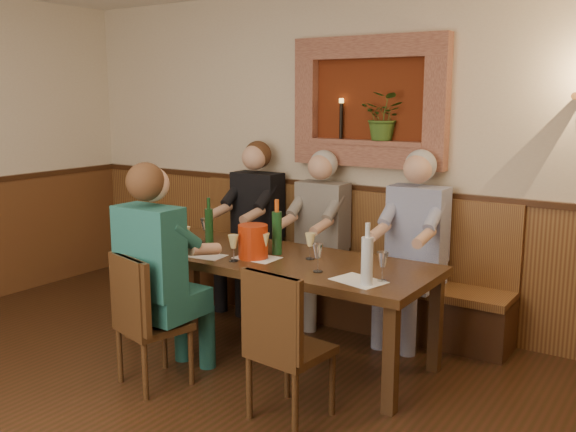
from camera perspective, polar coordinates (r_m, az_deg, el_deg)
name	(u,v)px	position (r m, az deg, el deg)	size (l,w,h in m)	color
room_shell	(42,99)	(3.21, -21.00, 9.67)	(6.04, 6.04, 2.82)	beige
wainscoting	(61,364)	(3.47, -19.53, -12.29)	(6.02, 6.02, 1.15)	#583019
wall_niche	(373,108)	(5.37, 7.54, 9.54)	(1.36, 0.30, 1.06)	#5F220D
dining_table	(273,266)	(4.71, -1.35, -4.45)	(2.40, 0.90, 0.75)	#34200F
bench	(336,281)	(5.58, 4.25, -5.78)	(3.00, 0.45, 1.11)	#381E0F
chair_near_left	(152,347)	(4.43, -11.97, -11.31)	(0.49, 0.49, 0.90)	#34200F
chair_near_right	(289,375)	(3.92, 0.08, -13.96)	(0.45, 0.45, 0.93)	#34200F
person_bench_left	(252,238)	(5.85, -3.25, -1.97)	(0.45, 0.56, 1.50)	black
person_bench_mid	(317,251)	(5.48, 2.57, -3.09)	(0.43, 0.53, 1.45)	#5A5652
person_bench_right	(412,263)	(5.09, 10.94, -4.09)	(0.45, 0.55, 1.50)	navy
person_chair_front	(162,291)	(4.38, -11.15, -6.58)	(0.45, 0.55, 1.49)	navy
spittoon_bucket	(253,242)	(4.61, -3.13, -2.28)	(0.21, 0.21, 0.24)	#B72C0B
wine_bottle_green_a	(277,232)	(4.71, -1.00, -1.40)	(0.10, 0.10, 0.41)	#19471E
wine_bottle_green_b	(209,225)	(5.12, -7.03, -0.76)	(0.07, 0.07, 0.36)	#19471E
water_bottle	(367,260)	(3.98, 7.04, -3.87)	(0.09, 0.09, 0.39)	silver
tasting_sheet_a	(168,245)	(5.12, -10.61, -2.51)	(0.26, 0.19, 0.00)	white
tasting_sheet_b	(257,258)	(4.64, -2.75, -3.73)	(0.31, 0.22, 0.00)	white
tasting_sheet_c	(359,281)	(4.10, 6.29, -5.74)	(0.32, 0.23, 0.00)	white
tasting_sheet_d	(207,256)	(4.72, -7.23, -3.55)	(0.26, 0.19, 0.00)	white
wine_glass_0	(233,248)	(4.54, -4.87, -2.87)	(0.08, 0.08, 0.19)	#E9D88B
wine_glass_1	(318,258)	(4.26, 2.67, -3.74)	(0.08, 0.08, 0.19)	white
wine_glass_2	(310,246)	(4.58, 1.99, -2.70)	(0.08, 0.08, 0.19)	#E9D88B
wine_glass_3	(264,246)	(4.58, -2.12, -2.71)	(0.08, 0.08, 0.19)	#E9D88B
wine_glass_4	(382,267)	(4.08, 8.39, -4.48)	(0.08, 0.08, 0.19)	white
wine_glass_5	(159,230)	(5.21, -11.40, -1.26)	(0.08, 0.08, 0.19)	#E9D88B
wine_glass_6	(205,230)	(5.16, -7.36, -1.26)	(0.08, 0.08, 0.19)	white
wine_glass_7	(186,239)	(4.85, -9.09, -2.07)	(0.08, 0.08, 0.19)	#E9D88B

